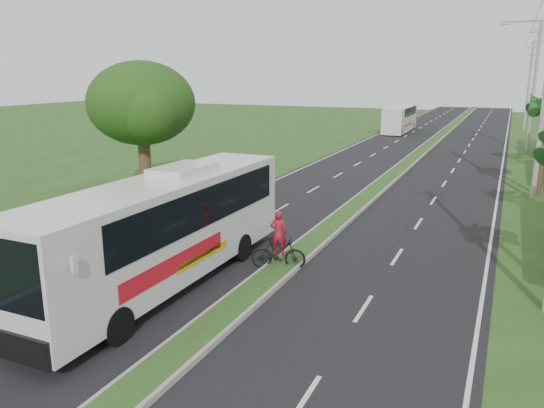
% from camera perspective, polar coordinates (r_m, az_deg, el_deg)
% --- Properties ---
extents(ground, '(180.00, 180.00, 0.00)m').
position_cam_1_polar(ground, '(17.48, -1.49, -9.22)').
color(ground, '#2B471A').
rests_on(ground, ground).
extents(road_asphalt, '(14.00, 160.00, 0.02)m').
position_cam_1_polar(road_asphalt, '(35.83, 12.48, 2.60)').
color(road_asphalt, black).
rests_on(road_asphalt, ground).
extents(median_strip, '(1.20, 160.00, 0.18)m').
position_cam_1_polar(median_strip, '(35.81, 12.49, 2.75)').
color(median_strip, gray).
rests_on(median_strip, ground).
extents(lane_edge_left, '(0.12, 160.00, 0.01)m').
position_cam_1_polar(lane_edge_left, '(37.72, 2.47, 3.47)').
color(lane_edge_left, silver).
rests_on(lane_edge_left, ground).
extents(lane_edge_right, '(0.12, 160.00, 0.01)m').
position_cam_1_polar(lane_edge_right, '(35.15, 23.21, 1.56)').
color(lane_edge_right, silver).
rests_on(lane_edge_right, ground).
extents(shade_tree, '(6.30, 6.00, 7.54)m').
position_cam_1_polar(shade_tree, '(31.10, -13.99, 10.17)').
color(shade_tree, '#473321').
rests_on(shade_tree, ground).
extents(utility_pole_c, '(1.60, 0.28, 11.00)m').
position_cam_1_polar(utility_pole_c, '(52.50, 26.36, 11.27)').
color(utility_pole_c, gray).
rests_on(utility_pole_c, ground).
extents(utility_pole_d, '(1.60, 0.28, 10.50)m').
position_cam_1_polar(utility_pole_d, '(72.50, 25.91, 11.48)').
color(utility_pole_d, gray).
rests_on(utility_pole_d, ground).
extents(coach_bus_main, '(2.61, 11.93, 3.85)m').
position_cam_1_polar(coach_bus_main, '(17.49, -11.39, -2.11)').
color(coach_bus_main, silver).
rests_on(coach_bus_main, ground).
extents(coach_bus_far, '(2.32, 10.21, 2.97)m').
position_cam_1_polar(coach_bus_far, '(64.96, 13.61, 9.03)').
color(coach_bus_far, silver).
rests_on(coach_bus_far, ground).
extents(motorcyclist, '(2.05, 1.08, 2.17)m').
position_cam_1_polar(motorcyclist, '(18.96, 0.69, -4.84)').
color(motorcyclist, black).
rests_on(motorcyclist, ground).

